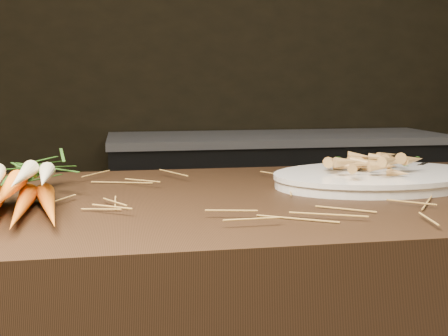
% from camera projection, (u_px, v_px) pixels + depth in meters
% --- Properties ---
extents(back_counter, '(1.82, 0.62, 0.84)m').
position_uv_depth(back_counter, '(277.00, 210.00, 3.10)').
color(back_counter, black).
rests_on(back_counter, ground).
extents(straw_bedding, '(1.40, 0.60, 0.02)m').
position_uv_depth(straw_bedding, '(387.00, 185.00, 1.14)').
color(straw_bedding, olive).
rests_on(straw_bedding, main_counter).
extents(root_veg_bunch, '(0.19, 0.50, 0.09)m').
position_uv_depth(root_veg_bunch, '(27.00, 177.00, 1.03)').
color(root_veg_bunch, '#E4570F').
rests_on(root_veg_bunch, main_counter).
extents(serving_platter, '(0.48, 0.34, 0.02)m').
position_uv_depth(serving_platter, '(376.00, 180.00, 1.19)').
color(serving_platter, white).
rests_on(serving_platter, main_counter).
extents(roasted_veg_heap, '(0.23, 0.18, 0.05)m').
position_uv_depth(roasted_veg_heap, '(377.00, 163.00, 1.19)').
color(roasted_veg_heap, '#AD8046').
rests_on(roasted_veg_heap, serving_platter).
extents(serving_fork, '(0.13, 0.13, 0.00)m').
position_uv_depth(serving_fork, '(446.00, 171.00, 1.22)').
color(serving_fork, silver).
rests_on(serving_fork, serving_platter).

